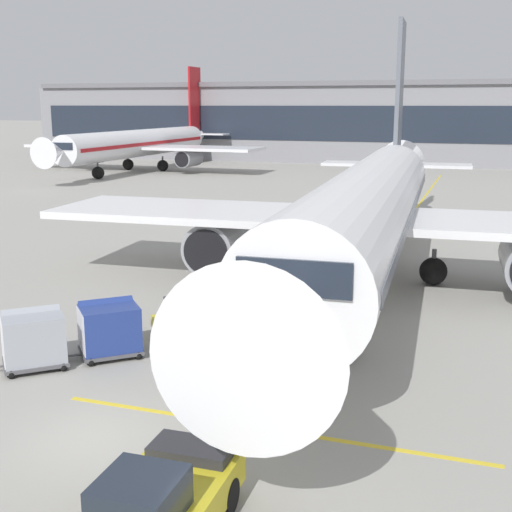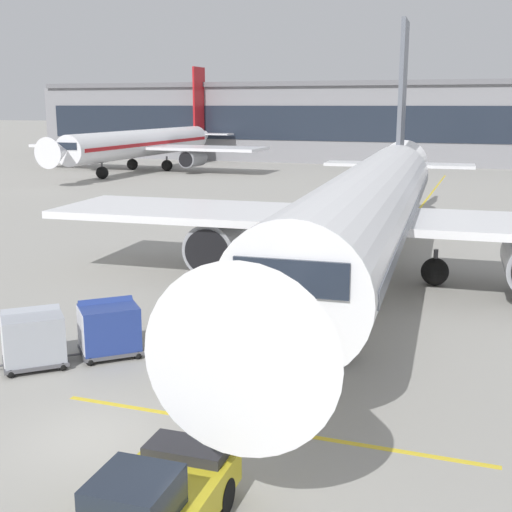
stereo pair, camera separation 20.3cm
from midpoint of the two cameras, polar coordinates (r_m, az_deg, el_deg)
The scene contains 14 objects.
ground_plane at distance 18.75m, azimuth -13.25°, elevation -14.54°, with size 600.00×600.00×0.00m, color #9E9B93.
parked_airplane at distance 32.27m, azimuth 9.79°, elevation 3.93°, with size 31.57×41.95×13.96m.
belt_loader at distance 25.78m, azimuth -3.88°, elevation -4.67°, with size 4.79×4.72×2.55m.
baggage_cart_lead at distance 23.82m, azimuth -12.02°, elevation -5.90°, with size 2.57×2.53×1.91m.
baggage_cart_second at distance 23.47m, azimuth -17.99°, elevation -6.54°, with size 2.57×2.53×1.91m.
pushback_tug at distance 14.17m, azimuth -8.29°, elevation -20.09°, with size 2.20×4.44×1.83m.
ground_crew_by_loader at distance 25.26m, azimuth -1.96°, elevation -4.56°, with size 0.56×0.32×1.74m.
ground_crew_by_carts at distance 23.86m, azimuth -12.78°, elevation -5.92°, with size 0.38×0.53×1.74m.
safety_cone_engine_keepout at distance 33.76m, azimuth -4.22°, elevation -1.31°, with size 0.63×0.63×0.72m.
safety_cone_wingtip at distance 30.49m, azimuth -2.59°, elevation -2.86°, with size 0.58×0.58×0.66m.
apron_guidance_line_lead_in at distance 32.38m, azimuth 8.78°, elevation -2.66°, with size 0.20×110.00×0.01m.
apron_guidance_line_stop_bar at distance 18.65m, azimuth 0.96°, elevation -14.32°, with size 12.00×0.20×0.01m.
terminal_building at distance 105.92m, azimuth 18.11°, elevation 10.58°, with size 136.00×18.75×11.74m.
distant_airplane at distance 89.70m, azimuth -9.20°, elevation 9.31°, with size 31.79×40.85×13.88m.
Camera 2 is at (9.40, -13.88, 8.45)m, focal length 47.59 mm.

